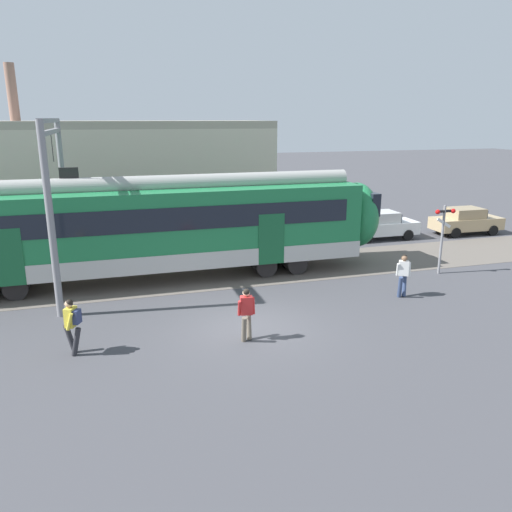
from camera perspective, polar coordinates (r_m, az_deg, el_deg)
name	(u,v)px	position (r m, az deg, el deg)	size (l,w,h in m)	color
ground_plane	(250,327)	(16.31, -0.72, -8.13)	(160.00, 160.00, 0.00)	#424247
pedestrian_yellow	(72,322)	(15.08, -20.28, -7.08)	(0.57, 0.66, 1.67)	#28282D
pedestrian_red	(246,311)	(15.02, -1.11, -6.29)	(0.59, 0.62, 1.67)	#6B6051
pedestrian_white	(403,272)	(19.45, 16.48, -1.73)	(0.66, 0.57, 1.67)	navy
parked_car_white	(381,225)	(28.71, 14.08, 3.45)	(4.03, 1.81, 1.54)	silver
parked_car_tan	(466,221)	(31.49, 22.87, 3.73)	(4.05, 1.85, 1.54)	tan
catenary_gantry	(56,179)	(20.56, -21.93, 8.17)	(0.24, 6.64, 6.53)	gray
crossing_signal	(443,228)	(22.67, 20.60, 2.97)	(0.96, 0.22, 3.00)	gray
background_building	(121,180)	(29.00, -15.21, 8.35)	(16.62, 5.00, 9.20)	beige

